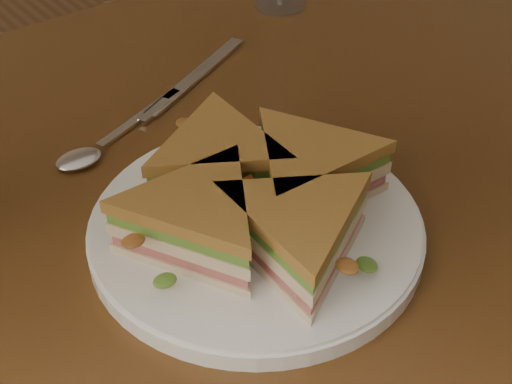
% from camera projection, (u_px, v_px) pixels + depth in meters
% --- Properties ---
extents(table, '(1.20, 0.80, 0.75)m').
position_uv_depth(table, '(195.00, 246.00, 0.76)').
color(table, '#381F0C').
rests_on(table, ground).
extents(plate, '(0.29, 0.29, 0.02)m').
position_uv_depth(plate, '(256.00, 229.00, 0.63)').
color(plate, white).
rests_on(plate, table).
extents(sandwich_wedges, '(0.27, 0.27, 0.06)m').
position_uv_depth(sandwich_wedges, '(256.00, 197.00, 0.60)').
color(sandwich_wedges, beige).
rests_on(sandwich_wedges, plate).
extents(crisps_mound, '(0.09, 0.09, 0.05)m').
position_uv_depth(crisps_mound, '(256.00, 200.00, 0.61)').
color(crisps_mound, '#C85C19').
rests_on(crisps_mound, plate).
extents(spoon, '(0.18, 0.08, 0.01)m').
position_uv_depth(spoon, '(95.00, 149.00, 0.73)').
color(spoon, silver).
rests_on(spoon, table).
extents(knife, '(0.20, 0.10, 0.00)m').
position_uv_depth(knife, '(191.00, 81.00, 0.83)').
color(knife, silver).
rests_on(knife, table).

